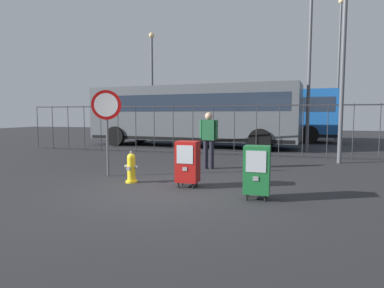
# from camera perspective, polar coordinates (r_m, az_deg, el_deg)

# --- Properties ---
(ground_plane) EXTENTS (60.00, 60.00, 0.00)m
(ground_plane) POSITION_cam_1_polar(r_m,az_deg,el_deg) (7.06, -5.17, -8.07)
(ground_plane) COLOR #262628
(fire_hydrant) EXTENTS (0.33, 0.31, 0.75)m
(fire_hydrant) POSITION_cam_1_polar(r_m,az_deg,el_deg) (7.97, -10.39, -4.04)
(fire_hydrant) COLOR yellow
(fire_hydrant) RESTS_ON ground_plane
(newspaper_box_primary) EXTENTS (0.48, 0.42, 1.02)m
(newspaper_box_primary) POSITION_cam_1_polar(r_m,az_deg,el_deg) (7.32, -0.76, -3.03)
(newspaper_box_primary) COLOR black
(newspaper_box_primary) RESTS_ON ground_plane
(newspaper_box_secondary) EXTENTS (0.48, 0.42, 1.02)m
(newspaper_box_secondary) POSITION_cam_1_polar(r_m,az_deg,el_deg) (6.39, 11.09, -4.33)
(newspaper_box_secondary) COLOR black
(newspaper_box_secondary) RESTS_ON ground_plane
(stop_sign) EXTENTS (0.71, 0.31, 2.23)m
(stop_sign) POSITION_cam_1_polar(r_m,az_deg,el_deg) (8.83, -14.47, 4.90)
(stop_sign) COLOR #4C4F54
(stop_sign) RESTS_ON ground_plane
(pedestrian) EXTENTS (0.55, 0.22, 1.67)m
(pedestrian) POSITION_cam_1_polar(r_m,az_deg,el_deg) (9.79, 2.89, 1.23)
(pedestrian) COLOR black
(pedestrian) RESTS_ON ground_plane
(fence_barrier) EXTENTS (18.03, 0.04, 2.00)m
(fence_barrier) POSITION_cam_1_polar(r_m,az_deg,el_deg) (13.30, 5.47, 2.53)
(fence_barrier) COLOR #2D2D33
(fence_barrier) RESTS_ON ground_plane
(bus_near) EXTENTS (10.68, 3.50, 3.00)m
(bus_near) POSITION_cam_1_polar(r_m,az_deg,el_deg) (16.74, -0.12, 5.45)
(bus_near) COLOR #4C5156
(bus_near) RESTS_ON ground_plane
(bus_far) EXTENTS (10.67, 3.47, 3.00)m
(bus_far) POSITION_cam_1_polar(r_m,az_deg,el_deg) (20.86, 9.54, 5.31)
(bus_far) COLOR #19519E
(bus_far) RESTS_ON ground_plane
(street_light_near_left) EXTENTS (0.32, 0.32, 8.73)m
(street_light_near_left) POSITION_cam_1_polar(r_m,az_deg,el_deg) (23.30, 23.94, 12.92)
(street_light_near_left) COLOR #4C4F54
(street_light_near_left) RESTS_ON ground_plane
(street_light_near_right) EXTENTS (0.32, 0.32, 6.41)m
(street_light_near_right) POSITION_cam_1_polar(r_m,az_deg,el_deg) (20.23, -6.89, 11.15)
(street_light_near_right) COLOR #4C4F54
(street_light_near_right) RESTS_ON ground_plane
(street_light_far_left) EXTENTS (0.32, 0.32, 8.47)m
(street_light_far_left) POSITION_cam_1_polar(r_m,az_deg,el_deg) (15.31, 19.65, 16.90)
(street_light_far_left) COLOR #4C4F54
(street_light_far_left) RESTS_ON ground_plane
(street_light_far_right) EXTENTS (0.32, 0.32, 6.82)m
(street_light_far_right) POSITION_cam_1_polar(r_m,az_deg,el_deg) (12.14, 24.65, 15.85)
(street_light_far_right) COLOR #4C4F54
(street_light_far_right) RESTS_ON ground_plane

